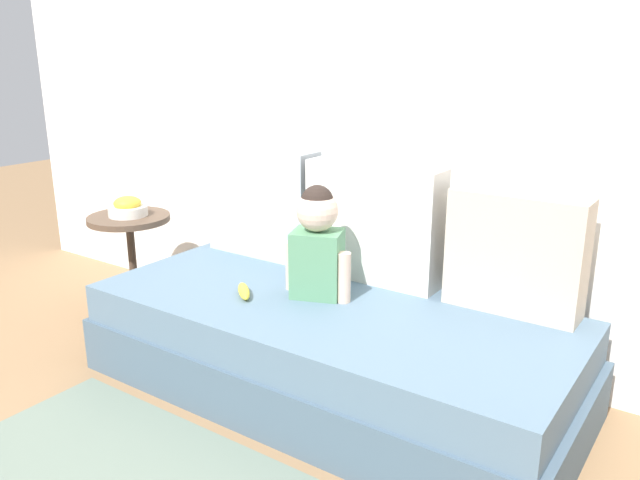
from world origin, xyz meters
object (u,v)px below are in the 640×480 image
throw_pillow_left (263,202)px  banana (244,291)px  toddler (317,242)px  side_table (131,238)px  couch (329,348)px  throw_pillow_right (516,253)px  throw_pillow_center (374,223)px  fruit_bowl (128,208)px

throw_pillow_left → banana: throw_pillow_left is taller
toddler → side_table: 1.22m
couch → side_table: (-1.29, 0.09, 0.22)m
banana → side_table: size_ratio=0.32×
throw_pillow_right → throw_pillow_left: bearing=180.0°
throw_pillow_center → banana: throw_pillow_center is taller
throw_pillow_right → banana: bearing=-153.2°
throw_pillow_center → side_table: 1.33m
throw_pillow_left → fruit_bowl: 0.73m
throw_pillow_left → fruit_bowl: bearing=-160.3°
throw_pillow_right → side_table: throw_pillow_right is taller
couch → throw_pillow_right: size_ratio=3.91×
throw_pillow_right → fruit_bowl: size_ratio=2.56×
couch → throw_pillow_center: bearing=90.0°
throw_pillow_left → throw_pillow_right: throw_pillow_left is taller
banana → side_table: 0.99m
couch → banana: 0.41m
toddler → banana: size_ratio=2.66×
throw_pillow_left → side_table: 0.76m
couch → fruit_bowl: 1.34m
side_table → toddler: bearing=-2.4°
side_table → fruit_bowl: 0.16m
throw_pillow_right → side_table: (-1.89, -0.24, -0.20)m
throw_pillow_left → side_table: throw_pillow_left is taller
side_table → fruit_bowl: bearing=0.0°
couch → side_table: size_ratio=3.71×
couch → side_table: bearing=175.8°
throw_pillow_left → throw_pillow_center: (0.61, 0.00, -0.01)m
throw_pillow_right → banana: (-0.93, -0.47, -0.21)m
couch → throw_pillow_right: (0.61, 0.34, 0.42)m
throw_pillow_left → fruit_bowl: throw_pillow_left is taller
throw_pillow_center → toddler: (-0.09, -0.29, -0.03)m
throw_pillow_left → banana: size_ratio=3.32×
throw_pillow_left → toddler: bearing=-29.6°
throw_pillow_left → throw_pillow_center: size_ratio=0.95×
throw_pillow_right → banana: throw_pillow_right is taller
banana → couch: bearing=22.1°
banana → fruit_bowl: (-0.96, 0.23, 0.16)m
throw_pillow_right → couch: bearing=-150.8°
throw_pillow_left → toddler: throw_pillow_left is taller
couch → toddler: size_ratio=4.33×
toddler → banana: toddler is taller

